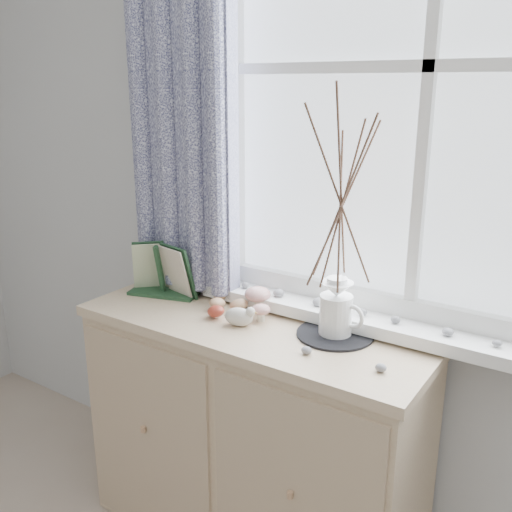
# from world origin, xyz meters

# --- Properties ---
(sideboard) EXTENTS (1.20, 0.45, 0.85)m
(sideboard) POSITION_xyz_m (-0.15, 1.75, 0.43)
(sideboard) COLOR #CDB78F
(sideboard) RESTS_ON ground
(botanical_book) EXTENTS (0.32, 0.21, 0.21)m
(botanical_book) POSITION_xyz_m (-0.57, 1.76, 0.95)
(botanical_book) COLOR #1E3F25
(botanical_book) RESTS_ON sideboard
(toadstool_cluster) EXTENTS (0.14, 0.15, 0.08)m
(toadstool_cluster) POSITION_xyz_m (-0.18, 1.84, 0.90)
(toadstool_cluster) COLOR silver
(toadstool_cluster) RESTS_ON sideboard
(wooden_eggs) EXTENTS (0.16, 0.17, 0.06)m
(wooden_eggs) POSITION_xyz_m (-0.29, 1.79, 0.88)
(wooden_eggs) COLOR tan
(wooden_eggs) RESTS_ON sideboard
(songbird_figurine) EXTENTS (0.14, 0.09, 0.07)m
(songbird_figurine) POSITION_xyz_m (-0.17, 1.71, 0.88)
(songbird_figurine) COLOR beige
(songbird_figurine) RESTS_ON sideboard
(crocheted_doily) EXTENTS (0.24, 0.24, 0.01)m
(crocheted_doily) POSITION_xyz_m (0.12, 1.82, 0.85)
(crocheted_doily) COLOR black
(crocheted_doily) RESTS_ON sideboard
(twig_pitcher) EXTENTS (0.30, 0.30, 0.77)m
(twig_pitcher) POSITION_xyz_m (0.12, 1.82, 1.29)
(twig_pitcher) COLOR white
(twig_pitcher) RESTS_ON crocheted_doily
(sideboard_pebbles) EXTENTS (0.33, 0.23, 0.02)m
(sideboard_pebbles) POSITION_xyz_m (0.15, 1.75, 0.86)
(sideboard_pebbles) COLOR gray
(sideboard_pebbles) RESTS_ON sideboard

